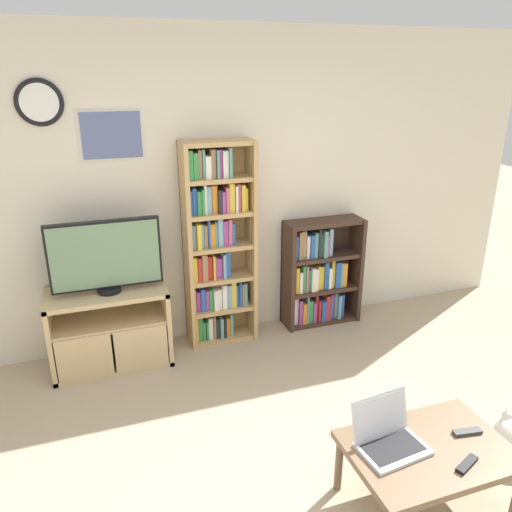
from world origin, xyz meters
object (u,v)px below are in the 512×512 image
television (106,257)px  remote_near_laptop (467,432)px  tv_stand (110,328)px  bookshelf_short (318,275)px  remote_far_from_laptop (467,464)px  bookshelf_tall (216,245)px  coffee_table (428,454)px  laptop (387,435)px  cat (512,437)px

television → remote_near_laptop: size_ratio=5.04×
tv_stand → television: (0.03, -0.01, 0.61)m
bookshelf_short → remote_far_from_laptop: (-0.29, -2.32, -0.07)m
television → bookshelf_tall: (0.90, 0.14, -0.06)m
remote_far_from_laptop → bookshelf_short: bearing=149.8°
bookshelf_tall → remote_near_laptop: bookshelf_tall is taller
bookshelf_short → coffee_table: bookshelf_short is taller
coffee_table → laptop: size_ratio=2.28×
bookshelf_short → remote_far_from_laptop: 2.33m
remote_far_from_laptop → remote_near_laptop: bearing=115.7°
cat → laptop: bearing=-155.1°
bookshelf_tall → remote_near_laptop: size_ratio=10.55×
bookshelf_short → cat: (0.38, -2.00, -0.35)m
tv_stand → remote_near_laptop: (1.76, -1.99, 0.08)m
coffee_table → remote_near_laptop: bearing=5.0°
television → coffee_table: size_ratio=0.97×
laptop → remote_far_from_laptop: (0.30, -0.26, -0.05)m
television → bookshelf_short: bearing=4.4°
tv_stand → remote_near_laptop: bearing=-48.5°
television → bookshelf_tall: size_ratio=0.48×
coffee_table → cat: coffee_table is taller
remote_far_from_laptop → tv_stand: bearing=-166.9°
bookshelf_tall → cat: bearing=-56.2°
bookshelf_tall → bookshelf_short: size_ratio=1.74×
bookshelf_tall → coffee_table: bearing=-75.0°
coffee_table → laptop: 0.25m
bookshelf_tall → coffee_table: (0.58, -2.14, -0.53)m
tv_stand → bookshelf_short: (1.88, 0.14, 0.14)m
remote_near_laptop → cat: size_ratio=0.31×
tv_stand → bookshelf_short: 1.89m
cat → remote_near_laptop: bearing=-144.3°
bookshelf_short → remote_near_laptop: bearing=-93.2°
remote_near_laptop → laptop: bearing=90.0°
bookshelf_short → laptop: bookshelf_short is taller
laptop → cat: size_ratio=0.71×
remote_far_from_laptop → bookshelf_tall: bearing=173.1°
bookshelf_short → television: bearing=-175.6°
tv_stand → television: 0.61m
television → bookshelf_tall: bearing=8.8°
tv_stand → television: bearing=-14.9°
laptop → remote_near_laptop: laptop is taller
television → cat: television is taller
television → cat: size_ratio=1.56×
television → remote_near_laptop: (1.74, -1.98, -0.53)m
coffee_table → cat: bearing=10.8°
tv_stand → bookshelf_tall: size_ratio=0.53×
television → remote_far_from_laptop: 2.73m
bookshelf_short → cat: size_ratio=1.88×
bookshelf_short → remote_near_laptop: (-0.12, -2.12, -0.07)m
tv_stand → remote_near_laptop: 2.66m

